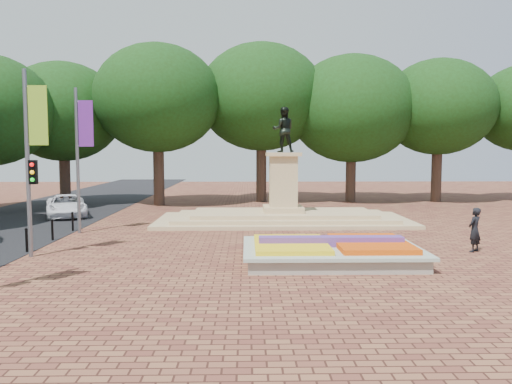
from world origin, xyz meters
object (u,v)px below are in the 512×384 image
(flower_bed, at_px, (331,251))
(monument, at_px, (283,206))
(pedestrian, at_px, (475,230))
(van, at_px, (66,206))

(flower_bed, relative_size, monument, 0.45)
(monument, distance_m, pedestrian, 10.92)
(flower_bed, xyz_separation_m, van, (-14.03, 12.57, 0.29))
(van, bearing_deg, flower_bed, -63.34)
(van, height_order, pedestrian, pedestrian)
(pedestrian, bearing_deg, monument, -89.36)
(pedestrian, bearing_deg, flower_bed, -24.02)
(monument, bearing_deg, flower_bed, -84.13)
(flower_bed, height_order, monument, monument)
(flower_bed, distance_m, pedestrian, 6.17)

